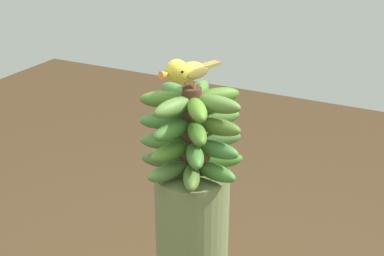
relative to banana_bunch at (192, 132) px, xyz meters
The scene contains 2 objects.
banana_bunch is the anchor object (origin of this frame).
perched_bird 0.17m from the banana_bunch, 39.36° to the right, with size 0.19×0.09×0.08m.
Camera 1 is at (1.12, 0.57, 1.93)m, focal length 50.19 mm.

